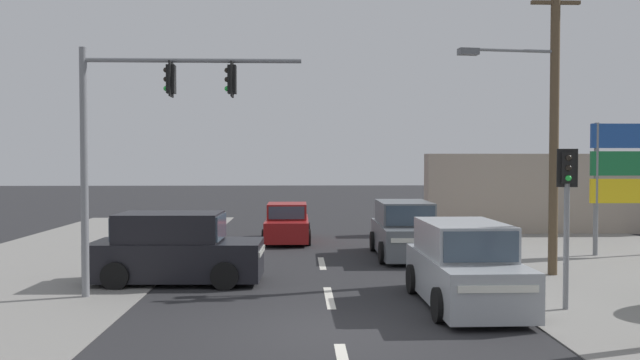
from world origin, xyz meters
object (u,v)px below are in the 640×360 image
(traffic_signal_mast, at_px, (138,125))
(shopping_plaza_sign, at_px, (621,170))
(suv_crossing_left, at_px, (404,231))
(suv_oncoming_mid, at_px, (464,267))
(pedestal_signal_right_kerb, at_px, (567,201))
(utility_pole_midground_right, at_px, (550,108))
(sedan_kerbside_parked, at_px, (287,224))
(suv_oncoming_near, at_px, (176,250))

(traffic_signal_mast, xyz_separation_m, shopping_plaza_sign, (14.94, 6.04, -1.16))
(shopping_plaza_sign, distance_m, suv_crossing_left, 7.77)
(traffic_signal_mast, bearing_deg, suv_oncoming_mid, -8.40)
(pedestal_signal_right_kerb, bearing_deg, utility_pole_midground_right, 72.96)
(sedan_kerbside_parked, bearing_deg, suv_oncoming_near, -108.40)
(shopping_plaza_sign, relative_size, sedan_kerbside_parked, 1.08)
(suv_oncoming_near, xyz_separation_m, suv_oncoming_mid, (7.09, -2.86, 0.00))
(utility_pole_midground_right, bearing_deg, sedan_kerbside_parked, 134.38)
(shopping_plaza_sign, relative_size, suv_oncoming_mid, 1.01)
(pedestal_signal_right_kerb, bearing_deg, suv_oncoming_near, 159.83)
(utility_pole_midground_right, distance_m, suv_oncoming_near, 11.20)
(suv_oncoming_near, bearing_deg, sedan_kerbside_parked, 71.60)
(utility_pole_midground_right, distance_m, sedan_kerbside_parked, 11.65)
(pedestal_signal_right_kerb, bearing_deg, sedan_kerbside_parked, 118.15)
(traffic_signal_mast, height_order, suv_oncoming_mid, traffic_signal_mast)
(traffic_signal_mast, distance_m, sedan_kerbside_parked, 11.33)
(sedan_kerbside_parked, bearing_deg, suv_oncoming_mid, -69.52)
(suv_oncoming_near, bearing_deg, pedestal_signal_right_kerb, -20.17)
(utility_pole_midground_right, height_order, shopping_plaza_sign, utility_pole_midground_right)
(traffic_signal_mast, distance_m, suv_crossing_left, 10.15)
(suv_oncoming_mid, bearing_deg, suv_oncoming_near, 158.02)
(suv_oncoming_near, xyz_separation_m, sedan_kerbside_parked, (2.84, 8.52, -0.18))
(suv_oncoming_near, height_order, suv_crossing_left, same)
(shopping_plaza_sign, distance_m, sedan_kerbside_parked, 12.54)
(pedestal_signal_right_kerb, relative_size, suv_oncoming_mid, 0.78)
(traffic_signal_mast, height_order, pedestal_signal_right_kerb, traffic_signal_mast)
(traffic_signal_mast, distance_m, suv_oncoming_near, 3.73)
(suv_oncoming_mid, height_order, sedan_kerbside_parked, suv_oncoming_mid)
(suv_crossing_left, bearing_deg, utility_pole_midground_right, -45.59)
(suv_crossing_left, bearing_deg, suv_oncoming_near, -148.03)
(traffic_signal_mast, bearing_deg, sedan_kerbside_parked, 71.91)
(suv_oncoming_near, bearing_deg, shopping_plaza_sign, 16.61)
(utility_pole_midground_right, bearing_deg, suv_oncoming_near, -176.03)
(utility_pole_midground_right, xyz_separation_m, suv_oncoming_mid, (-3.38, -3.59, -3.91))
(suv_oncoming_mid, bearing_deg, pedestal_signal_right_kerb, -13.79)
(pedestal_signal_right_kerb, height_order, sedan_kerbside_parked, pedestal_signal_right_kerb)
(utility_pole_midground_right, height_order, suv_oncoming_near, utility_pole_midground_right)
(suv_oncoming_near, xyz_separation_m, suv_crossing_left, (6.94, 4.33, 0.00))
(traffic_signal_mast, relative_size, pedestal_signal_right_kerb, 1.69)
(traffic_signal_mast, height_order, suv_oncoming_near, traffic_signal_mast)
(suv_crossing_left, bearing_deg, pedestal_signal_right_kerb, -73.59)
(utility_pole_midground_right, xyz_separation_m, pedestal_signal_right_kerb, (-1.26, -4.11, -2.38))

